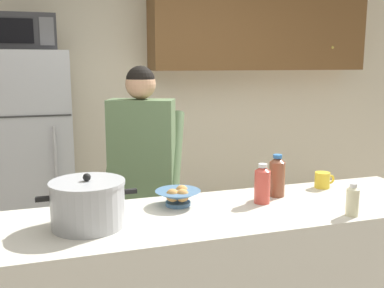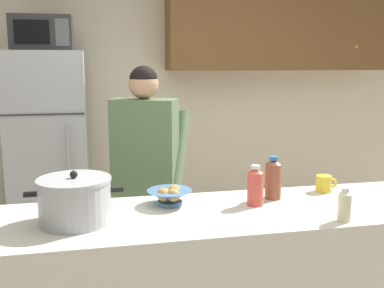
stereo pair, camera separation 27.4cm
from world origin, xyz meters
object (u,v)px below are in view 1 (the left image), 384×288
Objects in this scene: refrigerator at (33,158)px; bottle_near_edge at (353,200)px; cooking_pot at (88,204)px; bread_bowl at (178,196)px; microwave at (24,32)px; person_near_pot at (142,161)px; coffee_mug at (323,180)px; bottle_mid_counter at (277,176)px; bottle_far_corner at (262,184)px.

bottle_near_edge is (1.54, -2.11, 0.12)m from refrigerator.
bread_bowl is (0.48, 0.16, -0.06)m from cooking_pot.
microwave is 2.06m from cooking_pot.
bread_bowl is at bearing 151.65° from bottle_near_edge.
microwave is at bearing 124.55° from person_near_pot.
cooking_pot is at bearing -160.98° from bread_bowl.
bread_bowl is (-0.92, -0.06, 0.00)m from coffee_mug.
microwave reaches higher than bread_bowl.
refrigerator is at bearing 114.44° from bread_bowl.
cooking_pot is at bearing -170.86° from coffee_mug.
bottle_near_edge is 0.68× the size of bottle_mid_counter.
person_near_pot is at bearing 134.53° from bottle_mid_counter.
refrigerator is 1.07× the size of person_near_pot.
person_near_pot is at bearing -55.45° from microwave.
person_near_pot is at bearing 62.47° from cooking_pot.
microwave is 0.29× the size of person_near_pot.
bottle_mid_counter is (-0.19, 0.41, 0.04)m from bottle_near_edge.
bread_bowl is at bearing -176.23° from coffee_mug.
person_near_pot is at bearing 124.22° from bottle_far_corner.
bottle_mid_counter is at bearing -51.27° from microwave.
bottle_far_corner is (-0.33, 0.32, 0.02)m from bottle_near_edge.
bottle_mid_counter is (-0.35, -0.07, 0.07)m from coffee_mug.
bread_bowl is 1.12× the size of bottle_far_corner.
bread_bowl is 0.45m from bottle_far_corner.
bread_bowl is at bearing -84.81° from person_near_pot.
bottle_mid_counter is at bearing -169.06° from coffee_mug.
cooking_pot is (-0.42, -0.80, 0.00)m from person_near_pot.
refrigerator is 2.62m from bottle_near_edge.
microwave is 2.32m from bottle_mid_counter.
bread_bowl is at bearing -65.28° from microwave.
bottle_near_edge is 0.46m from bottle_far_corner.
bottle_far_corner is (0.44, -0.09, 0.05)m from bread_bowl.
coffee_mug is at bearing -30.49° from person_near_pot.
microwave is 2.52m from coffee_mug.
cooking_pot reaches higher than bread_bowl.
bread_bowl is 1.01× the size of bottle_mid_counter.
bottle_far_corner is at bearing -55.91° from refrigerator.
bottle_near_edge is (0.83, -1.06, -0.03)m from person_near_pot.
coffee_mug is at bearing 10.94° from bottle_mid_counter.
cooking_pot is 2.10× the size of bottle_far_corner.
refrigerator is at bearing 126.12° from bottle_near_edge.
coffee_mug is (0.98, -0.58, -0.06)m from person_near_pot.
cooking_pot is at bearing -175.66° from bottle_far_corner.
cooking_pot is at bearing -117.53° from person_near_pot.
microwave is 1.99× the size of bread_bowl.
coffee_mug is 0.80× the size of bottle_near_edge.
refrigerator is at bearing 124.09° from bottle_far_corner.
microwave is at bearing 114.72° from bread_bowl.
bottle_far_corner is at bearing -55.59° from microwave.
bottle_near_edge is (-0.15, -0.48, 0.03)m from coffee_mug.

